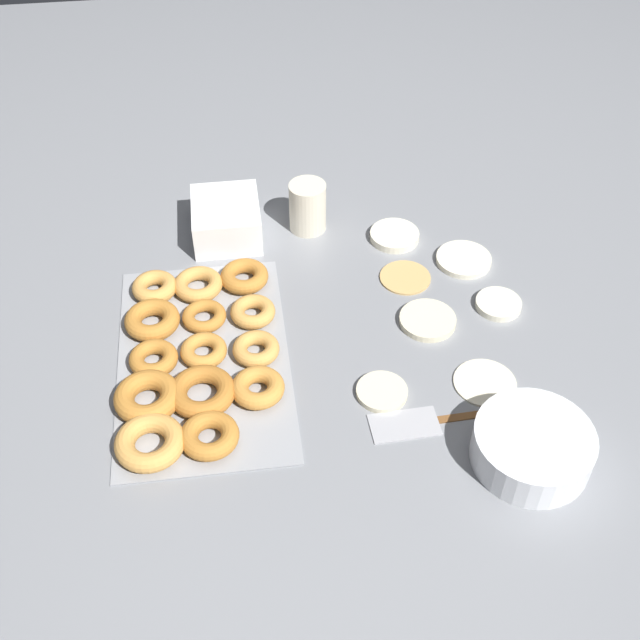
{
  "coord_description": "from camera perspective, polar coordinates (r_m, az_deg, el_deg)",
  "views": [
    {
      "loc": [
        1.03,
        -0.22,
        1.04
      ],
      "look_at": [
        0.03,
        -0.09,
        0.04
      ],
      "focal_mm": 45.0,
      "sensor_mm": 36.0,
      "label": 1
    }
  ],
  "objects": [
    {
      "name": "spatula",
      "position": [
        1.32,
        7.2,
        -7.21
      ],
      "size": [
        0.06,
        0.25,
        0.01
      ],
      "rotation": [
        0.0,
        0.0,
        4.75
      ],
      "color": "brown",
      "rests_on": "ground_plane"
    },
    {
      "name": "pancake_2",
      "position": [
        1.54,
        12.53,
        1.21
      ],
      "size": [
        0.09,
        0.09,
        0.01
      ],
      "primitive_type": "cylinder",
      "color": "silver",
      "rests_on": "ground_plane"
    },
    {
      "name": "pancake_0",
      "position": [
        1.62,
        10.18,
        4.26
      ],
      "size": [
        0.11,
        0.11,
        0.01
      ],
      "primitive_type": "cylinder",
      "color": "silver",
      "rests_on": "ground_plane"
    },
    {
      "name": "container_stack",
      "position": [
        1.65,
        -6.67,
        7.11
      ],
      "size": [
        0.16,
        0.14,
        0.08
      ],
      "color": "white",
      "rests_on": "ground_plane"
    },
    {
      "name": "pancake_5",
      "position": [
        1.48,
        7.66,
        -0.02
      ],
      "size": [
        0.1,
        0.1,
        0.01
      ],
      "primitive_type": "cylinder",
      "color": "beige",
      "rests_on": "ground_plane"
    },
    {
      "name": "pancake_6",
      "position": [
        1.35,
        4.29,
        -5.13
      ],
      "size": [
        0.09,
        0.09,
        0.01
      ],
      "primitive_type": "cylinder",
      "color": "beige",
      "rests_on": "ground_plane"
    },
    {
      "name": "paper_cup",
      "position": [
        1.65,
        -0.89,
        8.05
      ],
      "size": [
        0.08,
        0.08,
        0.11
      ],
      "color": "beige",
      "rests_on": "ground_plane"
    },
    {
      "name": "pancake_1",
      "position": [
        1.66,
        5.32,
        5.99
      ],
      "size": [
        0.1,
        0.1,
        0.02
      ],
      "primitive_type": "cylinder",
      "color": "silver",
      "rests_on": "ground_plane"
    },
    {
      "name": "batter_bowl",
      "position": [
        1.29,
        14.86,
        -8.7
      ],
      "size": [
        0.19,
        0.19,
        0.06
      ],
      "color": "white",
      "rests_on": "ground_plane"
    },
    {
      "name": "donut_tray",
      "position": [
        1.4,
        -8.87,
        -2.66
      ],
      "size": [
        0.49,
        0.3,
        0.04
      ],
      "color": "#93969B",
      "rests_on": "ground_plane"
    },
    {
      "name": "ground_plane",
      "position": [
        1.48,
        3.11,
        0.05
      ],
      "size": [
        3.0,
        3.0,
        0.0
      ],
      "primitive_type": "plane",
      "color": "gray"
    },
    {
      "name": "pancake_3",
      "position": [
        1.4,
        11.65,
        -4.34
      ],
      "size": [
        0.11,
        0.11,
        0.01
      ],
      "primitive_type": "cylinder",
      "color": "beige",
      "rests_on": "ground_plane"
    },
    {
      "name": "pancake_4",
      "position": [
        1.57,
        6.09,
        3.08
      ],
      "size": [
        0.1,
        0.1,
        0.01
      ],
      "primitive_type": "cylinder",
      "color": "tan",
      "rests_on": "ground_plane"
    }
  ]
}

